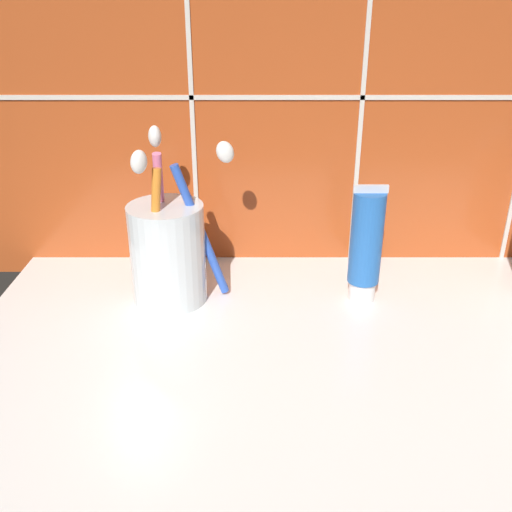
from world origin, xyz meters
TOP-DOWN VIEW (x-y plane):
  - sink_counter at (0.00, 0.00)cm, footprint 74.55×38.28cm
  - tile_wall_backsplash at (0.01, 19.39)cm, footprint 84.55×1.72cm
  - toothbrush_cup at (-18.78, 8.41)cm, footprint 11.20×8.07cm
  - toothpaste_tube at (1.53, 8.39)cm, footprint 3.46×3.30cm

SIDE VIEW (x-z plane):
  - sink_counter at x=0.00cm, z-range 0.00..2.00cm
  - toothbrush_cup at x=-18.78cm, z-range -1.35..16.59cm
  - toothpaste_tube at x=1.53cm, z-range 1.91..14.58cm
  - tile_wall_backsplash at x=0.01cm, z-range 0.01..56.10cm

